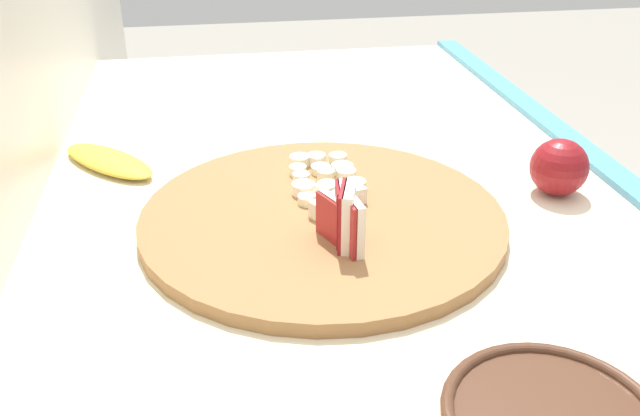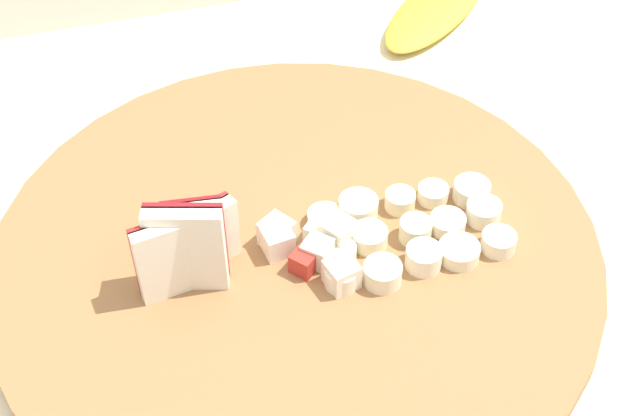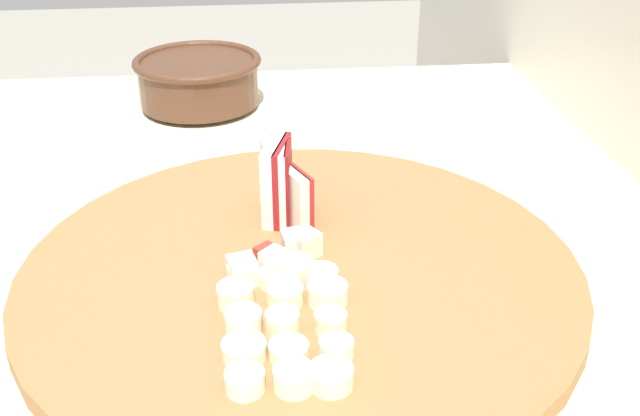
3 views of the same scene
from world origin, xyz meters
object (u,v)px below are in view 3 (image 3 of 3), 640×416
at_px(banana_slice_rows, 283,322).
at_px(ceramic_bowl, 198,79).
at_px(apple_dice_pile, 284,259).
at_px(apple_wedge_fan, 281,184).
at_px(cutting_board, 301,273).

height_order(banana_slice_rows, ceramic_bowl, ceramic_bowl).
relative_size(apple_dice_pile, banana_slice_rows, 0.51).
height_order(apple_dice_pile, banana_slice_rows, apple_dice_pile).
xyz_separation_m(apple_wedge_fan, apple_dice_pile, (0.08, -0.00, -0.02)).
distance_m(cutting_board, apple_wedge_fan, 0.09).
xyz_separation_m(apple_wedge_fan, ceramic_bowl, (-0.31, -0.08, -0.01)).
bearing_deg(ceramic_bowl, apple_wedge_fan, 14.56).
distance_m(apple_dice_pile, ceramic_bowl, 0.40).
xyz_separation_m(cutting_board, apple_wedge_fan, (-0.07, -0.01, 0.04)).
bearing_deg(cutting_board, apple_wedge_fan, -172.34).
height_order(cutting_board, ceramic_bowl, ceramic_bowl).
relative_size(apple_dice_pile, ceramic_bowl, 0.47).
distance_m(cutting_board, ceramic_bowl, 0.40).
xyz_separation_m(cutting_board, banana_slice_rows, (0.08, -0.02, 0.02)).
xyz_separation_m(banana_slice_rows, ceramic_bowl, (-0.47, -0.07, 0.01)).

